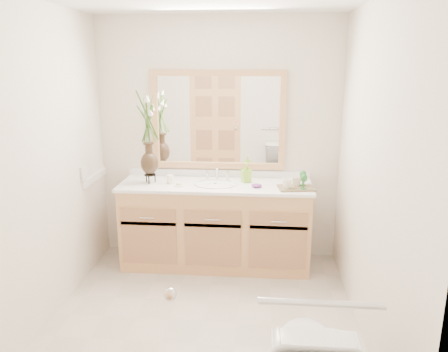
# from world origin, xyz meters

# --- Properties ---
(floor) EXTENTS (2.60, 2.60, 0.00)m
(floor) POSITION_xyz_m (0.00, 0.00, 0.00)
(floor) COLOR #BAB19F
(floor) RESTS_ON ground
(wall_back) EXTENTS (2.40, 0.02, 2.40)m
(wall_back) POSITION_xyz_m (0.00, 1.30, 1.20)
(wall_back) COLOR white
(wall_back) RESTS_ON floor
(wall_front) EXTENTS (2.40, 0.02, 2.40)m
(wall_front) POSITION_xyz_m (0.00, -1.30, 1.20)
(wall_front) COLOR white
(wall_front) RESTS_ON floor
(wall_left) EXTENTS (0.02, 2.60, 2.40)m
(wall_left) POSITION_xyz_m (-1.20, 0.00, 1.20)
(wall_left) COLOR white
(wall_left) RESTS_ON floor
(wall_right) EXTENTS (0.02, 2.60, 2.40)m
(wall_right) POSITION_xyz_m (1.20, 0.00, 1.20)
(wall_right) COLOR white
(wall_right) RESTS_ON floor
(vanity) EXTENTS (1.80, 0.55, 0.80)m
(vanity) POSITION_xyz_m (0.00, 1.01, 0.40)
(vanity) COLOR tan
(vanity) RESTS_ON floor
(counter) EXTENTS (1.84, 0.57, 0.03)m
(counter) POSITION_xyz_m (0.00, 1.01, 0.82)
(counter) COLOR white
(counter) RESTS_ON vanity
(sink) EXTENTS (0.38, 0.34, 0.23)m
(sink) POSITION_xyz_m (0.00, 1.00, 0.78)
(sink) COLOR white
(sink) RESTS_ON counter
(mirror) EXTENTS (1.32, 0.04, 0.97)m
(mirror) POSITION_xyz_m (0.00, 1.28, 1.41)
(mirror) COLOR white
(mirror) RESTS_ON wall_back
(switch_plate) EXTENTS (0.02, 0.12, 0.12)m
(switch_plate) POSITION_xyz_m (-1.19, 0.76, 0.98)
(switch_plate) COLOR white
(switch_plate) RESTS_ON wall_left
(door) EXTENTS (0.80, 0.03, 2.00)m
(door) POSITION_xyz_m (-0.30, -1.29, 1.00)
(door) COLOR tan
(door) RESTS_ON floor
(grab_bar) EXTENTS (0.55, 0.03, 0.03)m
(grab_bar) POSITION_xyz_m (0.70, -1.27, 0.95)
(grab_bar) COLOR silver
(grab_bar) RESTS_ON wall_front
(flower_vase) EXTENTS (0.20, 0.20, 0.81)m
(flower_vase) POSITION_xyz_m (-0.64, 1.01, 1.38)
(flower_vase) COLOR black
(flower_vase) RESTS_ON counter
(tumbler) EXTENTS (0.06, 0.06, 0.08)m
(tumbler) POSITION_xyz_m (-0.44, 1.00, 0.87)
(tumbler) COLOR white
(tumbler) RESTS_ON counter
(soap_dish) EXTENTS (0.09, 0.09, 0.03)m
(soap_dish) POSITION_xyz_m (-0.33, 0.91, 0.84)
(soap_dish) COLOR white
(soap_dish) RESTS_ON counter
(soap_bottle) EXTENTS (0.10, 0.10, 0.17)m
(soap_bottle) POSITION_xyz_m (0.29, 1.11, 0.91)
(soap_bottle) COLOR #88CA2F
(soap_bottle) RESTS_ON counter
(purple_dish) EXTENTS (0.12, 0.10, 0.03)m
(purple_dish) POSITION_xyz_m (0.39, 0.93, 0.85)
(purple_dish) COLOR #642673
(purple_dish) RESTS_ON counter
(tray) EXTENTS (0.35, 0.26, 0.02)m
(tray) POSITION_xyz_m (0.76, 0.92, 0.84)
(tray) COLOR brown
(tray) RESTS_ON counter
(mug_left) EXTENTS (0.12, 0.11, 0.09)m
(mug_left) POSITION_xyz_m (0.67, 0.87, 0.89)
(mug_left) COLOR white
(mug_left) RESTS_ON tray
(mug_right) EXTENTS (0.13, 0.13, 0.10)m
(mug_right) POSITION_xyz_m (0.76, 0.96, 0.89)
(mug_right) COLOR white
(mug_right) RESTS_ON tray
(goblet_front) EXTENTS (0.06, 0.06, 0.14)m
(goblet_front) POSITION_xyz_m (0.82, 0.86, 0.94)
(goblet_front) COLOR #236A28
(goblet_front) RESTS_ON tray
(goblet_back) EXTENTS (0.06, 0.06, 0.14)m
(goblet_back) POSITION_xyz_m (0.82, 0.97, 0.94)
(goblet_back) COLOR #236A28
(goblet_back) RESTS_ON tray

